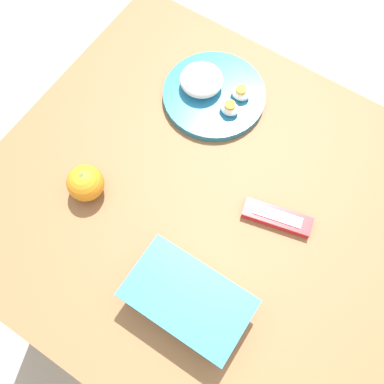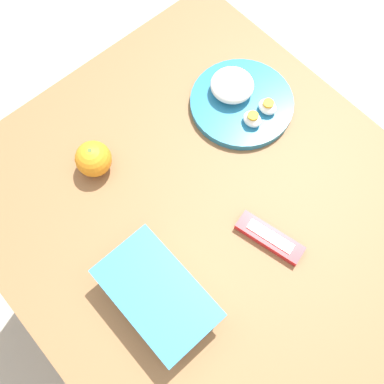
{
  "view_description": "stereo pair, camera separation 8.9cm",
  "coord_description": "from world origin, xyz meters",
  "views": [
    {
      "loc": [
        -0.13,
        0.3,
        1.61
      ],
      "look_at": [
        0.06,
        0.01,
        0.79
      ],
      "focal_mm": 42.0,
      "sensor_mm": 36.0,
      "label": 1
    },
    {
      "loc": [
        -0.2,
        0.24,
        1.61
      ],
      "look_at": [
        0.06,
        0.01,
        0.79
      ],
      "focal_mm": 42.0,
      "sensor_mm": 36.0,
      "label": 2
    }
  ],
  "objects": [
    {
      "name": "candy_bar",
      "position": [
        -0.11,
        -0.04,
        0.77
      ],
      "size": [
        0.14,
        0.07,
        0.02
      ],
      "color": "red",
      "rests_on": "table"
    },
    {
      "name": "orange_fruit",
      "position": [
        0.24,
        0.11,
        0.8
      ],
      "size": [
        0.07,
        0.07,
        0.07
      ],
      "color": "orange",
      "rests_on": "table"
    },
    {
      "name": "food_container",
      "position": [
        -0.06,
        0.19,
        0.79
      ],
      "size": [
        0.22,
        0.13,
        0.07
      ],
      "color": "white",
      "rests_on": "table"
    },
    {
      "name": "table",
      "position": [
        0.0,
        0.0,
        0.62
      ],
      "size": [
        0.95,
        0.82,
        0.76
      ],
      "color": "brown",
      "rests_on": "ground_plane"
    },
    {
      "name": "ground_plane",
      "position": [
        0.0,
        0.0,
        0.0
      ],
      "size": [
        10.0,
        10.0,
        0.0
      ],
      "primitive_type": "plane",
      "color": "#B2A899"
    },
    {
      "name": "rice_plate",
      "position": [
        0.16,
        -0.22,
        0.78
      ],
      "size": [
        0.23,
        0.23,
        0.06
      ],
      "color": "teal",
      "rests_on": "table"
    }
  ]
}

